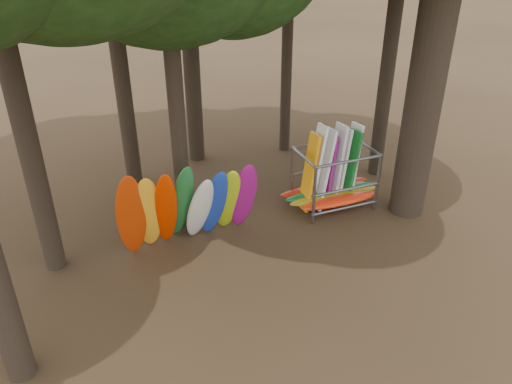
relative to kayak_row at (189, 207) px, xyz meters
name	(u,v)px	position (x,y,z in m)	size (l,w,h in m)	color
ground	(282,261)	(2.08, -1.58, -1.30)	(120.00, 120.00, 0.00)	#47331E
kayak_row	(189,207)	(0.00, 0.00, 0.00)	(3.94, 1.96, 3.00)	red
storage_rack	(333,180)	(4.84, 0.58, -0.40)	(3.22, 1.52, 2.72)	slate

